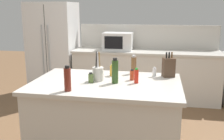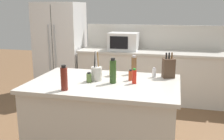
{
  "view_description": "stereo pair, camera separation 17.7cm",
  "coord_description": "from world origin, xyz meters",
  "px_view_note": "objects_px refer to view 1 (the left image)",
  "views": [
    {
      "loc": [
        0.57,
        -2.66,
        1.72
      ],
      "look_at": [
        0.0,
        0.35,
        0.99
      ],
      "focal_mm": 42.0,
      "sensor_mm": 36.0,
      "label": 1
    },
    {
      "loc": [
        0.74,
        -2.62,
        1.72
      ],
      "look_at": [
        0.0,
        0.35,
        0.99
      ],
      "focal_mm": 42.0,
      "sensor_mm": 36.0,
      "label": 2
    }
  ],
  "objects_px": {
    "honey_jar": "(113,71)",
    "salt_shaker": "(154,72)",
    "utensil_crock": "(98,73)",
    "spice_jar_paprika": "(132,75)",
    "knife_block": "(169,67)",
    "spice_jar_oregano": "(91,78)",
    "pepper_grinder": "(134,65)",
    "hot_sauce_bottle": "(136,76)",
    "refrigerator": "(54,49)",
    "vinegar_bottle": "(68,79)",
    "olive_oil_bottle": "(115,71)",
    "microwave": "(118,41)"
  },
  "relations": [
    {
      "from": "refrigerator",
      "to": "microwave",
      "type": "relative_size",
      "value": 3.38
    },
    {
      "from": "microwave",
      "to": "hot_sauce_bottle",
      "type": "xyz_separation_m",
      "value": [
        0.56,
        -2.18,
        -0.09
      ]
    },
    {
      "from": "utensil_crock",
      "to": "knife_block",
      "type": "bearing_deg",
      "value": 22.02
    },
    {
      "from": "hot_sauce_bottle",
      "to": "microwave",
      "type": "bearing_deg",
      "value": 104.4
    },
    {
      "from": "spice_jar_paprika",
      "to": "hot_sauce_bottle",
      "type": "height_order",
      "value": "hot_sauce_bottle"
    },
    {
      "from": "hot_sauce_bottle",
      "to": "pepper_grinder",
      "type": "bearing_deg",
      "value": 99.96
    },
    {
      "from": "microwave",
      "to": "salt_shaker",
      "type": "height_order",
      "value": "microwave"
    },
    {
      "from": "hot_sauce_bottle",
      "to": "utensil_crock",
      "type": "bearing_deg",
      "value": 176.87
    },
    {
      "from": "vinegar_bottle",
      "to": "hot_sauce_bottle",
      "type": "relative_size",
      "value": 1.53
    },
    {
      "from": "knife_block",
      "to": "salt_shaker",
      "type": "distance_m",
      "value": 0.17
    },
    {
      "from": "spice_jar_paprika",
      "to": "honey_jar",
      "type": "xyz_separation_m",
      "value": [
        -0.24,
        0.15,
        0.0
      ]
    },
    {
      "from": "olive_oil_bottle",
      "to": "hot_sauce_bottle",
      "type": "xyz_separation_m",
      "value": [
        0.22,
        0.04,
        -0.05
      ]
    },
    {
      "from": "microwave",
      "to": "spice_jar_oregano",
      "type": "xyz_separation_m",
      "value": [
        0.08,
        -2.25,
        -0.11
      ]
    },
    {
      "from": "spice_jar_paprika",
      "to": "honey_jar",
      "type": "height_order",
      "value": "honey_jar"
    },
    {
      "from": "pepper_grinder",
      "to": "hot_sauce_bottle",
      "type": "bearing_deg",
      "value": -80.04
    },
    {
      "from": "spice_jar_oregano",
      "to": "spice_jar_paprika",
      "type": "bearing_deg",
      "value": 23.16
    },
    {
      "from": "microwave",
      "to": "utensil_crock",
      "type": "height_order",
      "value": "microwave"
    },
    {
      "from": "knife_block",
      "to": "spice_jar_paprika",
      "type": "relative_size",
      "value": 2.37
    },
    {
      "from": "salt_shaker",
      "to": "spice_jar_oregano",
      "type": "bearing_deg",
      "value": -150.54
    },
    {
      "from": "olive_oil_bottle",
      "to": "pepper_grinder",
      "type": "bearing_deg",
      "value": 71.3
    },
    {
      "from": "pepper_grinder",
      "to": "olive_oil_bottle",
      "type": "bearing_deg",
      "value": -108.7
    },
    {
      "from": "knife_block",
      "to": "salt_shaker",
      "type": "height_order",
      "value": "knife_block"
    },
    {
      "from": "microwave",
      "to": "knife_block",
      "type": "distance_m",
      "value": 2.06
    },
    {
      "from": "spice_jar_paprika",
      "to": "salt_shaker",
      "type": "xyz_separation_m",
      "value": [
        0.24,
        0.19,
        -0.0
      ]
    },
    {
      "from": "microwave",
      "to": "spice_jar_paprika",
      "type": "bearing_deg",
      "value": -76.37
    },
    {
      "from": "spice_jar_oregano",
      "to": "pepper_grinder",
      "type": "bearing_deg",
      "value": 49.52
    },
    {
      "from": "olive_oil_bottle",
      "to": "hot_sauce_bottle",
      "type": "height_order",
      "value": "olive_oil_bottle"
    },
    {
      "from": "microwave",
      "to": "salt_shaker",
      "type": "distance_m",
      "value": 2.02
    },
    {
      "from": "knife_block",
      "to": "spice_jar_paprika",
      "type": "height_order",
      "value": "knife_block"
    },
    {
      "from": "refrigerator",
      "to": "utensil_crock",
      "type": "height_order",
      "value": "refrigerator"
    },
    {
      "from": "utensil_crock",
      "to": "pepper_grinder",
      "type": "distance_m",
      "value": 0.52
    },
    {
      "from": "olive_oil_bottle",
      "to": "salt_shaker",
      "type": "distance_m",
      "value": 0.53
    },
    {
      "from": "pepper_grinder",
      "to": "spice_jar_oregano",
      "type": "bearing_deg",
      "value": -130.48
    },
    {
      "from": "spice_jar_paprika",
      "to": "spice_jar_oregano",
      "type": "bearing_deg",
      "value": -156.84
    },
    {
      "from": "utensil_crock",
      "to": "olive_oil_bottle",
      "type": "distance_m",
      "value": 0.21
    },
    {
      "from": "utensil_crock",
      "to": "hot_sauce_bottle",
      "type": "height_order",
      "value": "utensil_crock"
    },
    {
      "from": "knife_block",
      "to": "olive_oil_bottle",
      "type": "relative_size",
      "value": 1.07
    },
    {
      "from": "honey_jar",
      "to": "salt_shaker",
      "type": "xyz_separation_m",
      "value": [
        0.48,
        0.04,
        -0.01
      ]
    },
    {
      "from": "pepper_grinder",
      "to": "salt_shaker",
      "type": "relative_size",
      "value": 2.0
    },
    {
      "from": "utensil_crock",
      "to": "pepper_grinder",
      "type": "height_order",
      "value": "utensil_crock"
    },
    {
      "from": "spice_jar_paprika",
      "to": "salt_shaker",
      "type": "distance_m",
      "value": 0.31
    },
    {
      "from": "refrigerator",
      "to": "honey_jar",
      "type": "relative_size",
      "value": 13.78
    },
    {
      "from": "honey_jar",
      "to": "salt_shaker",
      "type": "height_order",
      "value": "honey_jar"
    },
    {
      "from": "utensil_crock",
      "to": "olive_oil_bottle",
      "type": "bearing_deg",
      "value": -16.75
    },
    {
      "from": "utensil_crock",
      "to": "spice_jar_paprika",
      "type": "bearing_deg",
      "value": 13.72
    },
    {
      "from": "pepper_grinder",
      "to": "hot_sauce_bottle",
      "type": "distance_m",
      "value": 0.42
    },
    {
      "from": "pepper_grinder",
      "to": "salt_shaker",
      "type": "distance_m",
      "value": 0.28
    },
    {
      "from": "refrigerator",
      "to": "vinegar_bottle",
      "type": "relative_size",
      "value": 7.33
    },
    {
      "from": "olive_oil_bottle",
      "to": "salt_shaker",
      "type": "height_order",
      "value": "olive_oil_bottle"
    },
    {
      "from": "refrigerator",
      "to": "microwave",
      "type": "bearing_deg",
      "value": -2.24
    }
  ]
}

